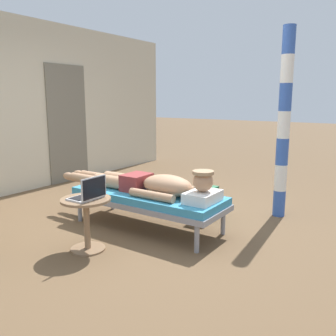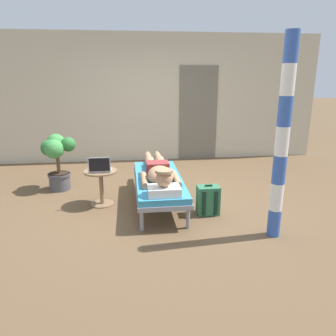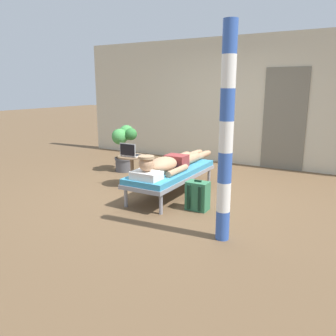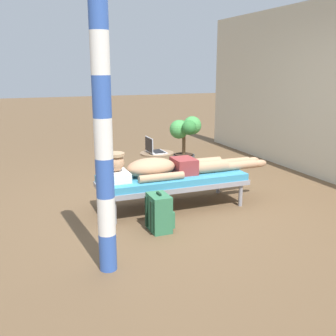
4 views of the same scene
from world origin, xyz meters
The scene contains 10 objects.
ground_plane centered at (0.00, 0.00, 0.00)m, with size 40.00×40.00×0.00m, color brown.
house_wall_back centered at (0.01, 2.55, 1.35)m, with size 7.60×0.20×2.70m, color beige.
house_door_panel centered at (1.14, 2.44, 1.02)m, with size 0.84×0.03×2.04m, color #6D6759.
lounge_chair centered at (0.01, -0.18, 0.35)m, with size 0.68×1.83×0.42m.
person_reclining centered at (0.01, -0.23, 0.52)m, with size 0.53×2.17×0.33m.
side_table centered at (-0.83, -0.08, 0.36)m, with size 0.48×0.48×0.52m.
laptop centered at (-0.83, -0.13, 0.58)m, with size 0.31×0.24×0.23m.
backpack centered at (0.65, -0.59, 0.20)m, with size 0.30×0.26×0.42m.
potted_plant centered at (-1.58, 0.70, 0.56)m, with size 0.56×0.56×0.91m.
porch_post centered at (1.28, -1.30, 1.15)m, with size 0.15×0.15×2.30m.
Camera 3 is at (2.49, -4.65, 1.66)m, focal length 36.15 mm.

